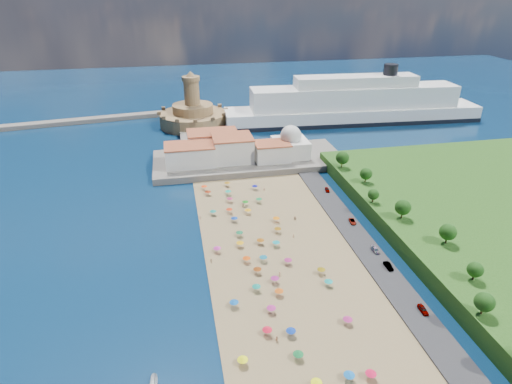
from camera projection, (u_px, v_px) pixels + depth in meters
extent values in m
plane|color=#071938|center=(259.00, 248.00, 140.37)|extent=(700.00, 700.00, 0.00)
cube|color=#59544C|center=(249.00, 160.00, 205.67)|extent=(90.00, 36.00, 3.00)
cube|color=#59544C|center=(197.00, 140.00, 232.73)|extent=(18.00, 70.00, 2.40)
cube|color=#59544C|center=(27.00, 126.00, 255.06)|extent=(199.03, 34.77, 2.60)
cube|color=silver|center=(190.00, 155.00, 194.59)|extent=(22.00, 14.00, 9.00)
cube|color=silver|center=(233.00, 149.00, 199.42)|extent=(18.00, 16.00, 11.00)
cube|color=silver|center=(272.00, 152.00, 199.72)|extent=(16.00, 12.00, 8.00)
cube|color=silver|center=(213.00, 142.00, 208.79)|extent=(24.00, 14.00, 10.00)
cube|color=silver|center=(290.00, 148.00, 204.99)|extent=(16.00, 16.00, 8.00)
sphere|color=silver|center=(291.00, 136.00, 202.34)|extent=(10.00, 10.00, 10.00)
cylinder|color=silver|center=(291.00, 128.00, 200.66)|extent=(1.20, 1.20, 1.60)
cylinder|color=#A07B50|center=(193.00, 119.00, 257.88)|extent=(40.00, 40.00, 8.00)
cylinder|color=#A07B50|center=(193.00, 109.00, 255.00)|extent=(24.00, 24.00, 5.00)
cylinder|color=#A07B50|center=(192.00, 93.00, 250.80)|extent=(9.00, 9.00, 14.00)
cylinder|color=#A07B50|center=(191.00, 79.00, 247.18)|extent=(10.40, 10.40, 2.40)
cone|color=#A07B50|center=(190.00, 74.00, 245.98)|extent=(6.00, 6.00, 3.00)
cube|color=black|center=(352.00, 120.00, 265.64)|extent=(159.47, 32.29, 2.55)
cube|color=white|center=(352.00, 115.00, 264.11)|extent=(158.45, 31.83, 9.44)
cube|color=white|center=(354.00, 97.00, 259.24)|extent=(126.79, 25.89, 12.59)
cube|color=white|center=(356.00, 81.00, 255.07)|extent=(74.16, 18.77, 6.30)
cylinder|color=black|center=(391.00, 69.00, 254.93)|extent=(8.40, 8.40, 6.30)
cylinder|color=gray|center=(208.00, 193.00, 173.89)|extent=(0.07, 0.07, 2.00)
cone|color=maroon|center=(208.00, 191.00, 173.50)|extent=(2.50, 2.50, 0.60)
cylinder|color=gray|center=(230.00, 200.00, 168.46)|extent=(0.07, 0.07, 2.00)
cone|color=#A32254|center=(230.00, 198.00, 168.06)|extent=(2.50, 2.50, 0.60)
cylinder|color=gray|center=(298.00, 356.00, 98.22)|extent=(0.07, 0.07, 2.00)
cone|color=#11632D|center=(298.00, 353.00, 97.82)|extent=(2.50, 2.50, 0.60)
cylinder|color=gray|center=(278.00, 230.00, 147.97)|extent=(0.07, 0.07, 2.00)
cone|color=#85570C|center=(278.00, 228.00, 147.57)|extent=(2.50, 2.50, 0.60)
cylinder|color=gray|center=(275.00, 280.00, 123.27)|extent=(0.07, 0.07, 2.00)
cone|color=#982072|center=(275.00, 277.00, 122.87)|extent=(2.50, 2.50, 0.60)
cylinder|color=gray|center=(234.00, 220.00, 154.49)|extent=(0.07, 0.07, 2.00)
cone|color=#0B3299|center=(234.00, 217.00, 154.10)|extent=(2.50, 2.50, 0.60)
cylinder|color=gray|center=(255.00, 187.00, 178.74)|extent=(0.07, 0.07, 2.00)
cone|color=#0A0E8C|center=(255.00, 185.00, 178.34)|extent=(2.50, 2.50, 0.60)
cylinder|color=gray|center=(259.00, 200.00, 168.11)|extent=(0.07, 0.07, 2.00)
cone|color=#167C3E|center=(259.00, 198.00, 167.71)|extent=(2.50, 2.50, 0.60)
cylinder|color=gray|center=(229.00, 211.00, 160.51)|extent=(0.07, 0.07, 2.00)
cone|color=red|center=(229.00, 209.00, 160.11)|extent=(2.50, 2.50, 0.60)
cylinder|color=gray|center=(260.00, 242.00, 141.40)|extent=(0.07, 0.07, 2.00)
cone|color=#93500D|center=(260.00, 239.00, 141.01)|extent=(2.50, 2.50, 0.60)
cylinder|color=gray|center=(234.00, 304.00, 114.09)|extent=(0.07, 0.07, 2.00)
cone|color=#0D55AE|center=(234.00, 301.00, 113.69)|extent=(2.50, 2.50, 0.60)
cylinder|color=gray|center=(276.00, 220.00, 154.52)|extent=(0.07, 0.07, 2.00)
cone|color=orange|center=(276.00, 217.00, 154.12)|extent=(2.50, 2.50, 0.60)
cylinder|color=gray|center=(279.00, 293.00, 118.22)|extent=(0.07, 0.07, 2.00)
cone|color=#DA5911|center=(279.00, 290.00, 117.82)|extent=(2.50, 2.50, 0.60)
cylinder|color=gray|center=(204.00, 188.00, 178.50)|extent=(0.07, 0.07, 2.00)
cone|color=#F63D0A|center=(204.00, 186.00, 178.10)|extent=(2.50, 2.50, 0.60)
cylinder|color=gray|center=(245.00, 203.00, 166.01)|extent=(0.07, 0.07, 2.00)
cone|color=#147516|center=(245.00, 201.00, 165.61)|extent=(2.50, 2.50, 0.60)
cylinder|color=gray|center=(321.00, 271.00, 127.01)|extent=(0.07, 0.07, 2.00)
cone|color=#81690B|center=(321.00, 269.00, 126.61)|extent=(2.50, 2.50, 0.60)
cylinder|color=gray|center=(248.00, 211.00, 160.02)|extent=(0.07, 0.07, 2.00)
cone|color=orange|center=(248.00, 209.00, 159.62)|extent=(2.50, 2.50, 0.60)
cylinder|color=gray|center=(267.00, 332.00, 105.08)|extent=(0.07, 0.07, 2.00)
cone|color=red|center=(267.00, 329.00, 104.68)|extent=(2.50, 2.50, 0.60)
cylinder|color=gray|center=(213.00, 213.00, 159.12)|extent=(0.07, 0.07, 2.00)
cone|color=#0D786E|center=(213.00, 211.00, 158.72)|extent=(2.50, 2.50, 0.60)
cylinder|color=gray|center=(240.00, 244.00, 139.97)|extent=(0.07, 0.07, 2.00)
cone|color=#E7A40C|center=(240.00, 242.00, 139.57)|extent=(2.50, 2.50, 0.60)
cylinder|color=gray|center=(316.00, 384.00, 91.32)|extent=(0.07, 0.07, 2.00)
cone|color=#F3FF0D|center=(317.00, 381.00, 90.93)|extent=(2.50, 2.50, 0.60)
cylinder|color=gray|center=(291.00, 333.00, 104.78)|extent=(0.07, 0.07, 2.00)
cone|color=#0B309B|center=(291.00, 330.00, 104.38)|extent=(2.50, 2.50, 0.60)
cylinder|color=gray|center=(247.00, 260.00, 132.18)|extent=(0.07, 0.07, 2.00)
cone|color=#DD4909|center=(247.00, 257.00, 131.78)|extent=(2.50, 2.50, 0.60)
cylinder|color=gray|center=(243.00, 361.00, 96.80)|extent=(0.07, 0.07, 2.00)
cone|color=#EAF20D|center=(243.00, 359.00, 96.40)|extent=(2.50, 2.50, 0.60)
cylinder|color=gray|center=(349.00, 377.00, 93.04)|extent=(0.07, 0.07, 2.00)
cone|color=blue|center=(349.00, 374.00, 92.65)|extent=(2.50, 2.50, 0.60)
cylinder|color=gray|center=(271.00, 310.00, 112.08)|extent=(0.07, 0.07, 2.00)
cone|color=#AC2478|center=(271.00, 307.00, 111.68)|extent=(2.50, 2.50, 0.60)
cylinder|color=gray|center=(228.00, 193.00, 174.28)|extent=(0.07, 0.07, 2.00)
cone|color=#119E7F|center=(228.00, 191.00, 173.89)|extent=(2.50, 2.50, 0.60)
cylinder|color=gray|center=(328.00, 283.00, 122.00)|extent=(0.07, 0.07, 2.00)
cone|color=#0F8B83|center=(329.00, 280.00, 121.60)|extent=(2.50, 2.50, 0.60)
cylinder|color=gray|center=(371.00, 375.00, 93.37)|extent=(0.07, 0.07, 2.00)
cone|color=red|center=(371.00, 373.00, 92.97)|extent=(2.50, 2.50, 0.60)
cylinder|color=gray|center=(263.00, 259.00, 132.70)|extent=(0.07, 0.07, 2.00)
cone|color=#0E6586|center=(263.00, 256.00, 132.30)|extent=(2.50, 2.50, 0.60)
cylinder|color=gray|center=(288.00, 262.00, 131.35)|extent=(0.07, 0.07, 2.00)
cone|color=#992064|center=(288.00, 259.00, 130.95)|extent=(2.50, 2.50, 0.60)
cylinder|color=gray|center=(276.00, 244.00, 140.21)|extent=(0.07, 0.07, 2.00)
cone|color=teal|center=(276.00, 242.00, 139.81)|extent=(2.50, 2.50, 0.60)
cylinder|color=gray|center=(257.00, 271.00, 127.16)|extent=(0.07, 0.07, 2.00)
cone|color=#7A320B|center=(257.00, 268.00, 126.77)|extent=(2.50, 2.50, 0.60)
cylinder|color=gray|center=(227.00, 184.00, 181.61)|extent=(0.07, 0.07, 2.00)
cone|color=#96640D|center=(227.00, 182.00, 181.21)|extent=(2.50, 2.50, 0.60)
cylinder|color=gray|center=(348.00, 321.00, 108.35)|extent=(0.07, 0.07, 2.00)
cone|color=#A8246E|center=(348.00, 318.00, 107.95)|extent=(2.50, 2.50, 0.60)
cylinder|color=gray|center=(240.00, 234.00, 145.73)|extent=(0.07, 0.07, 2.00)
cone|color=#12673A|center=(239.00, 232.00, 145.33)|extent=(2.50, 2.50, 0.60)
cylinder|color=gray|center=(256.00, 288.00, 119.97)|extent=(0.07, 0.07, 2.00)
cone|color=#0D7E6C|center=(256.00, 286.00, 119.57)|extent=(2.50, 2.50, 0.60)
cylinder|color=gray|center=(217.00, 250.00, 137.13)|extent=(0.07, 0.07, 2.00)
cone|color=#B6278D|center=(217.00, 247.00, 136.73)|extent=(2.50, 2.50, 0.60)
imported|color=tan|center=(243.00, 205.00, 164.66)|extent=(1.04, 0.89, 1.85)
imported|color=tan|center=(280.00, 274.00, 126.17)|extent=(0.89, 0.90, 1.57)
imported|color=tan|center=(200.00, 218.00, 156.06)|extent=(1.12, 0.76, 1.61)
imported|color=tan|center=(295.00, 218.00, 155.73)|extent=(1.68, 0.92, 1.73)
imported|color=tan|center=(294.00, 236.00, 145.02)|extent=(0.71, 0.58, 1.67)
imported|color=tan|center=(264.00, 190.00, 177.34)|extent=(1.17, 1.13, 1.61)
imported|color=tan|center=(277.00, 339.00, 103.08)|extent=(1.75, 1.28, 1.83)
imported|color=tan|center=(208.00, 192.00, 175.16)|extent=(0.85, 1.17, 1.84)
imported|color=tan|center=(211.00, 261.00, 132.13)|extent=(0.71, 0.86, 1.62)
imported|color=white|center=(154.00, 383.00, 92.22)|extent=(1.74, 4.27, 1.63)
imported|color=gray|center=(375.00, 250.00, 136.98)|extent=(1.74, 4.17, 1.20)
imported|color=gray|center=(388.00, 266.00, 129.10)|extent=(1.53, 4.29, 1.41)
imported|color=gray|center=(327.00, 190.00, 176.54)|extent=(2.15, 4.01, 1.30)
imported|color=gray|center=(423.00, 309.00, 111.99)|extent=(1.77, 4.11, 1.38)
imported|color=gray|center=(353.00, 221.00, 153.30)|extent=(2.58, 4.58, 1.21)
cylinder|color=#382314|center=(482.00, 310.00, 103.30)|extent=(0.50, 0.50, 2.67)
sphere|color=#14380F|center=(485.00, 302.00, 102.24)|extent=(4.80, 4.80, 4.80)
cylinder|color=#382314|center=(473.00, 276.00, 115.30)|extent=(0.50, 0.50, 2.39)
sphere|color=#14380F|center=(475.00, 269.00, 114.35)|extent=(4.30, 4.30, 4.30)
cylinder|color=#382314|center=(446.00, 239.00, 131.36)|extent=(0.50, 0.50, 2.89)
sphere|color=#14380F|center=(448.00, 232.00, 130.21)|extent=(5.21, 5.21, 5.21)
cylinder|color=#382314|center=(402.00, 214.00, 145.39)|extent=(0.50, 0.50, 2.97)
sphere|color=#14380F|center=(403.00, 207.00, 144.20)|extent=(5.35, 5.35, 5.35)
cylinder|color=#382314|center=(373.00, 199.00, 156.05)|extent=(0.50, 0.50, 2.29)
sphere|color=#14380F|center=(373.00, 194.00, 155.14)|extent=(4.12, 4.12, 4.12)
cylinder|color=#382314|center=(365.00, 179.00, 171.42)|extent=(0.50, 0.50, 2.69)
sphere|color=#14380F|center=(366.00, 174.00, 170.35)|extent=(4.85, 4.85, 4.85)
cylinder|color=#382314|center=(342.00, 164.00, 185.26)|extent=(0.50, 0.50, 3.19)
sphere|color=#14380F|center=(342.00, 158.00, 183.99)|extent=(5.74, 5.74, 5.74)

